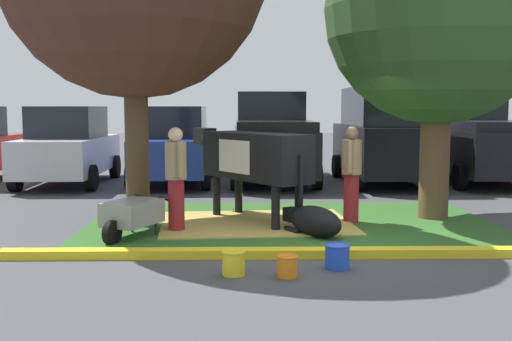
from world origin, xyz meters
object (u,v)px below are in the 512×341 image
shade_tree_right (439,11)px  cow_holstein (252,157)px  person_handler (176,176)px  pickup_truck_maroon (272,140)px  bucket_yellow (234,262)px  sedan_blue (174,146)px  calf_lying (314,221)px  person_visitor_near (352,171)px  bucket_orange (287,265)px  suv_black (383,135)px  pickup_truck_black (473,140)px  sedan_silver (69,146)px  wheelbarrow (131,214)px  bucket_blue (337,256)px

shade_tree_right → cow_holstein: bearing=-176.0°
person_handler → pickup_truck_maroon: size_ratio=0.31×
bucket_yellow → sedan_blue: size_ratio=0.07×
cow_holstein → calf_lying: 1.83m
calf_lying → person_visitor_near: person_visitor_near is taller
person_handler → pickup_truck_maroon: pickup_truck_maroon is taller
bucket_orange → sedan_blue: sedan_blue is taller
shade_tree_right → person_visitor_near: shade_tree_right is taller
pickup_truck_maroon → suv_black: (2.87, -0.63, 0.16)m
pickup_truck_maroon → bucket_yellow: bearing=-95.2°
sedan_blue → pickup_truck_maroon: size_ratio=0.82×
bucket_orange → pickup_truck_black: bearing=59.1°
sedan_silver → pickup_truck_maroon: size_ratio=0.82×
bucket_yellow → bucket_orange: (0.64, -0.08, -0.02)m
sedan_silver → calf_lying: bearing=-49.9°
wheelbarrow → bucket_yellow: wheelbarrow is taller
bucket_orange → cow_holstein: bearing=96.0°
pickup_truck_black → person_handler: bearing=-136.8°
sedan_silver → sedan_blue: (2.72, 0.13, 0.00)m
shade_tree_right → pickup_truck_maroon: (-2.65, 5.81, -2.56)m
person_handler → bucket_yellow: 2.85m
person_visitor_near → pickup_truck_maroon: (-1.10, 6.22, 0.21)m
bucket_yellow → sedan_silver: sedan_silver is taller
person_handler → wheelbarrow: person_handler is taller
bucket_blue → sedan_blue: bearing=108.9°
shade_tree_right → calf_lying: (-2.32, -1.51, -3.44)m
cow_holstein → calf_lying: cow_holstein is taller
shade_tree_right → suv_black: shade_tree_right is taller
cow_holstein → calf_lying: (0.95, -1.28, -0.91)m
wheelbarrow → bucket_orange: wheelbarrow is taller
calf_lying → sedan_silver: bearing=130.1°
person_handler → suv_black: 7.88m
cow_holstein → wheelbarrow: size_ratio=1.75×
person_visitor_near → sedan_silver: bearing=138.8°
person_handler → bucket_blue: (2.24, -2.29, -0.75)m
bucket_blue → suv_black: suv_black is taller
calf_lying → pickup_truck_black: bearing=54.7°
wheelbarrow → suv_black: bearing=51.8°
bucket_orange → suv_black: suv_black is taller
calf_lying → sedan_silver: size_ratio=0.29×
calf_lying → pickup_truck_maroon: size_ratio=0.24×
person_handler → wheelbarrow: (-0.63, -0.47, -0.52)m
bucket_blue → pickup_truck_maroon: size_ratio=0.06×
person_visitor_near → wheelbarrow: bearing=-161.4°
bucket_blue → pickup_truck_maroon: pickup_truck_maroon is taller
calf_lying → sedan_blue: size_ratio=0.29×
bucket_yellow → suv_black: suv_black is taller
cow_holstein → person_handler: (-1.22, -0.91, -0.24)m
person_visitor_near → sedan_blue: size_ratio=0.38×
bucket_yellow → sedan_silver: (-4.44, 8.92, 0.83)m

